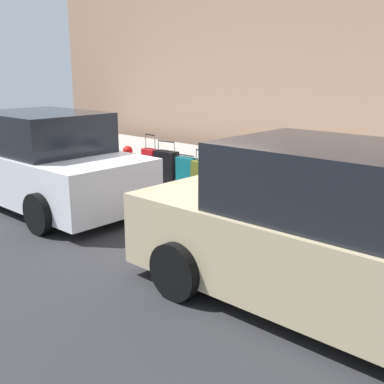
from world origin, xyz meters
The scene contains 17 objects.
ground_plane centered at (0.00, 0.00, 0.00)m, with size 40.00×40.00×0.00m, color #28282B.
sidewalk_curb centered at (0.00, -2.50, 0.07)m, with size 18.00×5.00×0.14m, color #9E9B93.
suitcase_olive_1 centered at (-3.23, -0.51, 0.48)m, with size 0.40×0.24×0.90m.
suitcase_teal_2 centered at (-2.77, -0.55, 0.45)m, with size 0.38×0.22×0.90m.
suitcase_black_3 centered at (-2.29, -0.52, 0.52)m, with size 0.42×0.23×1.01m.
suitcase_red_4 centered at (-1.81, -0.46, 0.42)m, with size 0.39×0.26×0.82m.
suitcase_navy_5 centered at (-1.34, -0.56, 0.52)m, with size 0.42×0.22×1.09m.
suitcase_maroon_6 centered at (-0.87, -0.52, 0.43)m, with size 0.40×0.28×0.82m.
suitcase_silver_7 centered at (-0.42, -0.46, 0.52)m, with size 0.37×0.26×0.81m.
suitcase_olive_8 centered at (0.03, -0.50, 0.48)m, with size 0.38×0.26×0.90m.
suitcase_teal_9 centered at (0.49, -0.57, 0.48)m, with size 0.41×0.21×0.74m.
suitcase_black_10 centered at (1.01, -0.54, 0.51)m, with size 0.49×0.26×0.96m.
suitcase_red_11 centered at (1.51, -0.57, 0.51)m, with size 0.38×0.23×1.03m.
fire_hydrant centered at (2.19, -0.53, 0.52)m, with size 0.39×0.21×0.72m.
bollard_post centered at (2.81, -0.38, 0.54)m, with size 0.16×0.16×0.80m, color brown.
parked_car_beige_0 centered at (-3.60, 1.46, 0.80)m, with size 4.61×2.06×1.72m.
parked_car_white_1 centered at (2.10, 1.46, 0.79)m, with size 4.30×2.10×1.70m.
Camera 1 is at (-5.49, 5.61, 2.40)m, focal length 43.53 mm.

